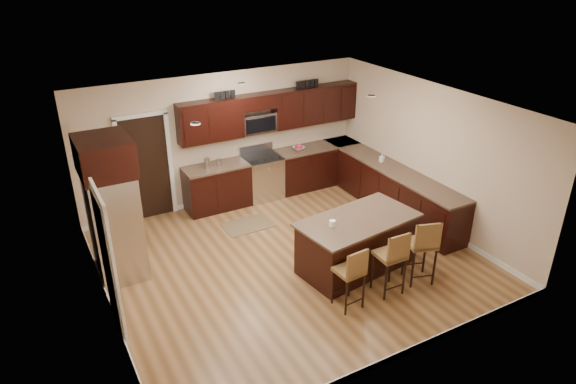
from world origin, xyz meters
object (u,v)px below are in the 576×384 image
island (356,245)px  stool_mid (393,256)px  stool_left (352,272)px  range (262,177)px  stool_right (423,244)px  refrigerator (112,207)px

island → stool_mid: stool_mid is taller
stool_left → stool_mid: size_ratio=0.94×
stool_left → stool_mid: stool_mid is taller
range → stool_mid: bearing=-87.1°
range → island: 3.18m
stool_right → refrigerator: (-4.11, 2.57, 0.50)m
range → stool_right: bearing=-78.7°
island → refrigerator: 3.95m
stool_left → range: bearing=78.0°
range → refrigerator: bearing=-156.3°
range → stool_mid: (0.20, -4.02, 0.21)m
stool_right → range: bearing=119.4°
island → stool_left: (-0.70, -0.84, 0.20)m
stool_mid → refrigerator: 4.38m
range → stool_left: 4.06m
refrigerator → stool_mid: bearing=-36.3°
refrigerator → stool_left: bearing=-42.9°
island → stool_left: stool_left is taller
stool_left → refrigerator: 3.81m
range → stool_left: range is taller
range → stool_right: size_ratio=0.99×
stool_right → refrigerator: bearing=166.1°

